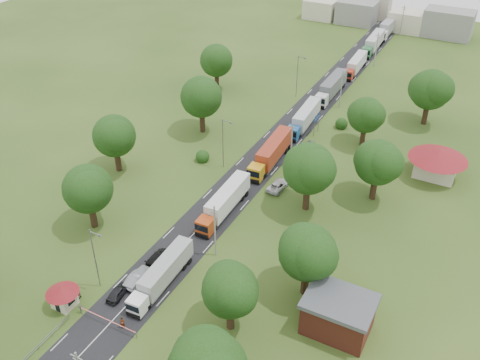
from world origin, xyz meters
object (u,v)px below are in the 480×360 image
Objects in this scene: info_sign at (317,121)px; truck_0 at (163,274)px; car_lane_mid at (138,277)px; guard_booth at (63,294)px; car_lane_front at (118,292)px; pedestrian_near at (123,323)px; boom_barrier at (99,316)px.

truck_0 is (-3.06, -50.69, -1.02)m from info_sign.
info_sign is 0.83× the size of car_lane_mid.
car_lane_front is at bearing 41.98° from guard_booth.
pedestrian_near is (-3.20, -59.50, -2.12)m from info_sign.
boom_barrier is 2.25× the size of car_lane_front.
boom_barrier is 10.00m from truck_0.
boom_barrier is 8.14m from car_lane_mid.
guard_booth reaches higher than pedestrian_near.
car_lane_mid is at bearing 53.84° from guard_booth.
car_lane_front is at bearing -97.44° from info_sign.
guard_booth is 13.19m from truck_0.
guard_booth is 1.07× the size of car_lane_front.
pedestrian_near is (9.20, 0.50, -1.29)m from guard_booth.
car_lane_mid is (-6.45, -51.86, -2.19)m from info_sign.
car_lane_mid is at bearing 89.23° from boom_barrier.
guard_booth is 0.89× the size of car_lane_mid.
boom_barrier is 3.39m from pedestrian_near.
guard_booth is 7.11m from car_lane_front.
guard_booth is at bearing 155.35° from pedestrian_near.
car_lane_front is at bearing -131.78° from truck_0.
pedestrian_near is (3.25, -7.64, 0.06)m from car_lane_mid.
car_lane_mid is 8.30m from pedestrian_near.
truck_0 reaches higher than pedestrian_near.
info_sign is 52.30m from car_lane_mid.
car_lane_front is 0.83× the size of car_lane_mid.
pedestrian_near is at bearing 8.47° from boom_barrier.
boom_barrier is 4.71m from car_lane_front.
car_lane_mid is (0.11, 8.14, -0.08)m from boom_barrier.
info_sign reaches higher than pedestrian_near.
car_lane_mid is (0.78, 3.49, 0.12)m from car_lane_front.
truck_0 is at bearing 69.43° from boom_barrier.
car_lane_front is 5.79m from pedestrian_near.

